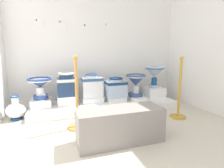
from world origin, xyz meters
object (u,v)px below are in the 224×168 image
plinth_block_slender_white (154,92)px  info_placard_fourth (108,26)px  antique_toilet_central_ornate (40,84)px  plinth_block_pale_glazed (92,99)px  antique_toilet_broad_patterned (116,87)px  info_placard_first (39,23)px  antique_toilet_leftmost (67,84)px  plinth_block_central_ornate (41,103)px  info_placard_third (86,27)px  plinth_block_tall_cobalt (135,97)px  stanchion_post_near_left (77,108)px  antique_toilet_tall_cobalt (136,82)px  plinth_block_leftmost (67,100)px  info_placard_second (62,24)px  plinth_block_broad_patterned (116,99)px  antique_toilet_slender_white (155,72)px  stanchion_post_near_right (179,100)px  decorative_vase_companion (16,110)px  museum_bench (120,125)px

plinth_block_slender_white → info_placard_fourth: size_ratio=2.99×
antique_toilet_central_ornate → plinth_block_pale_glazed: size_ratio=1.02×
antique_toilet_broad_patterned → info_placard_first: 1.79m
antique_toilet_central_ornate → antique_toilet_leftmost: (0.44, -0.01, -0.02)m
plinth_block_central_ornate → antique_toilet_broad_patterned: antique_toilet_broad_patterned is taller
info_placard_third → plinth_block_tall_cobalt: bearing=-23.8°
stanchion_post_near_left → antique_toilet_tall_cobalt: bearing=31.9°
plinth_block_leftmost → info_placard_second: info_placard_second is taller
plinth_block_broad_patterned → plinth_block_slender_white: plinth_block_slender_white is taller
antique_toilet_leftmost → antique_toilet_tall_cobalt: 1.32m
antique_toilet_slender_white → plinth_block_pale_glazed: bearing=-180.0°
antique_toilet_tall_cobalt → info_placard_second: (-1.33, 0.39, 1.08)m
plinth_block_central_ornate → plinth_block_leftmost: size_ratio=0.97×
antique_toilet_central_ornate → plinth_block_slender_white: size_ratio=1.04×
info_placard_second → stanchion_post_near_right: bearing=-37.3°
antique_toilet_central_ornate → plinth_block_central_ornate: bearing=104.0°
plinth_block_pale_glazed → info_placard_first: bearing=158.7°
antique_toilet_tall_cobalt → decorative_vase_companion: (-2.11, -0.17, -0.31)m
antique_toilet_slender_white → info_placard_second: info_placard_second is taller
plinth_block_broad_patterned → info_placard_first: (-1.29, 0.44, 1.39)m
info_placard_third → decorative_vase_companion: size_ratio=0.34×
plinth_block_pale_glazed → decorative_vase_companion: bearing=-169.8°
plinth_block_pale_glazed → plinth_block_tall_cobalt: (0.87, -0.06, -0.02)m
plinth_block_central_ornate → antique_toilet_tall_cobalt: antique_toilet_tall_cobalt is taller
plinth_block_central_ornate → plinth_block_tall_cobalt: size_ratio=0.87×
plinth_block_central_ornate → antique_toilet_tall_cobalt: 1.78m
info_placard_second → stanchion_post_near_left: (0.08, -1.17, -1.27)m
stanchion_post_near_right → info_placard_second: bearing=142.7°
antique_toilet_tall_cobalt → stanchion_post_near_left: size_ratio=0.44×
plinth_block_tall_cobalt → antique_toilet_slender_white: (0.45, 0.06, 0.49)m
antique_toilet_leftmost → info_placard_second: size_ratio=2.59×
stanchion_post_near_left → stanchion_post_near_right: 1.59m
info_placard_fourth → stanchion_post_near_right: bearing=-58.2°
antique_toilet_tall_cobalt → stanchion_post_near_right: bearing=-69.3°
plinth_block_pale_glazed → info_placard_fourth: info_placard_fourth is taller
antique_toilet_tall_cobalt → info_placard_third: (-0.89, 0.39, 1.05)m
plinth_block_central_ornate → plinth_block_slender_white: size_ratio=0.87×
antique_toilet_tall_cobalt → antique_toilet_slender_white: size_ratio=0.98×
antique_toilet_leftmost → plinth_block_tall_cobalt: antique_toilet_leftmost is taller
plinth_block_pale_glazed → antique_toilet_slender_white: antique_toilet_slender_white is taller
antique_toilet_tall_cobalt → plinth_block_slender_white: (0.45, 0.06, -0.25)m
info_placard_third → info_placard_fourth: 0.43m
plinth_block_slender_white → info_placard_third: info_placard_third is taller
info_placard_third → stanchion_post_near_left: size_ratio=0.13×
info_placard_first → plinth_block_broad_patterned: bearing=-18.8°
museum_bench → antique_toilet_leftmost: bearing=110.0°
antique_toilet_central_ornate → antique_toilet_leftmost: 0.44m
plinth_block_broad_patterned → info_placard_second: size_ratio=2.06×
plinth_block_slender_white → plinth_block_central_ornate: bearing=-179.5°
plinth_block_broad_patterned → antique_toilet_broad_patterned: bearing=-90.0°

